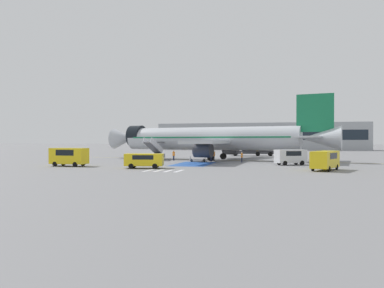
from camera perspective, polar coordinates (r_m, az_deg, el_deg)
ground_plane at (r=65.55m, az=3.69°, el=-2.47°), size 600.00×600.00×0.00m
apron_leadline_yellow at (r=66.66m, az=2.59°, el=-2.41°), size 74.40×14.91×0.01m
apron_stand_patch_blue at (r=54.69m, az=0.26°, el=-3.06°), size 5.12×11.09×0.01m
apron_walkway_bar_0 at (r=43.14m, az=-6.62°, el=-4.02°), size 0.44×3.60×0.01m
apron_walkway_bar_1 at (r=42.75m, az=-5.10°, el=-4.06°), size 0.44×3.60×0.01m
apron_walkway_bar_2 at (r=42.39m, az=-3.56°, el=-4.09°), size 0.44×3.60×0.01m
apron_walkway_bar_3 at (r=42.07m, az=-1.99°, el=-4.13°), size 0.44×3.60×0.01m
airliner at (r=66.36m, az=3.07°, el=0.82°), size 42.30×31.58×10.81m
boarding_stairs_forward at (r=66.32m, az=-5.92°, el=-1.58°), size 3.09×5.50×3.98m
fuel_tanker at (r=84.78m, az=9.39°, el=-0.60°), size 10.93×3.21×3.50m
service_van_0 at (r=54.17m, az=14.78°, el=-1.75°), size 4.59×3.57×2.16m
service_van_1 at (r=46.53m, az=-7.30°, el=-2.34°), size 4.96×2.78×1.80m
service_van_2 at (r=45.43m, az=19.62°, el=-2.14°), size 3.79×5.75×2.22m
service_van_3 at (r=52.51m, az=-18.23°, el=-1.67°), size 4.93×2.20×2.42m
baggage_cart at (r=61.27m, az=0.87°, el=-2.44°), size 2.92×2.19×0.87m
ground_crew_0 at (r=61.16m, az=2.95°, el=-1.83°), size 0.47×0.31×1.59m
ground_crew_1 at (r=62.34m, az=3.37°, el=-1.71°), size 0.42×0.49×1.73m
ground_crew_2 at (r=64.46m, az=-2.80°, el=-1.66°), size 0.48×0.44×1.69m
ground_crew_3 at (r=59.05m, az=7.61°, el=-1.91°), size 0.27×0.45×1.60m
terminal_building at (r=142.08m, az=10.29°, el=1.12°), size 75.64×12.10×9.85m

